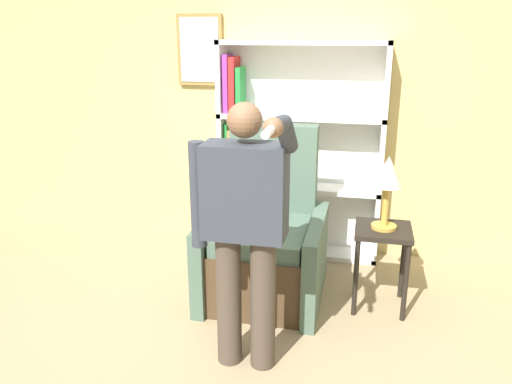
{
  "coord_description": "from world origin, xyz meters",
  "views": [
    {
      "loc": [
        0.67,
        -2.39,
        1.94
      ],
      "look_at": [
        0.01,
        0.58,
        0.97
      ],
      "focal_mm": 35.0,
      "sensor_mm": 36.0,
      "label": 1
    }
  ],
  "objects": [
    {
      "name": "side_table",
      "position": [
        0.84,
        1.03,
        0.49
      ],
      "size": [
        0.4,
        0.4,
        0.62
      ],
      "color": "black",
      "rests_on": "ground_plane"
    },
    {
      "name": "ground_plane",
      "position": [
        0.0,
        0.0,
        0.0
      ],
      "size": [
        14.0,
        14.0,
        0.0
      ],
      "primitive_type": "plane",
      "color": "#9E8966"
    },
    {
      "name": "table_lamp",
      "position": [
        0.84,
        1.03,
        1.0
      ],
      "size": [
        0.22,
        0.22,
        0.53
      ],
      "color": "gold",
      "rests_on": "side_table"
    },
    {
      "name": "bookcase",
      "position": [
        -0.0,
        1.87,
        0.94
      ],
      "size": [
        1.43,
        0.28,
        1.89
      ],
      "color": "white",
      "rests_on": "ground_plane"
    },
    {
      "name": "armchair",
      "position": [
        -0.02,
        1.06,
        0.39
      ],
      "size": [
        0.88,
        0.92,
        1.28
      ],
      "color": "#4C3823",
      "rests_on": "ground_plane"
    },
    {
      "name": "wall_back",
      "position": [
        -0.01,
        2.03,
        1.4
      ],
      "size": [
        8.0,
        0.11,
        2.8
      ],
      "color": "tan",
      "rests_on": "ground_plane"
    },
    {
      "name": "person_standing",
      "position": [
        0.04,
        0.15,
        0.92
      ],
      "size": [
        0.61,
        0.78,
        1.61
      ],
      "color": "#473D33",
      "rests_on": "ground_plane"
    }
  ]
}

